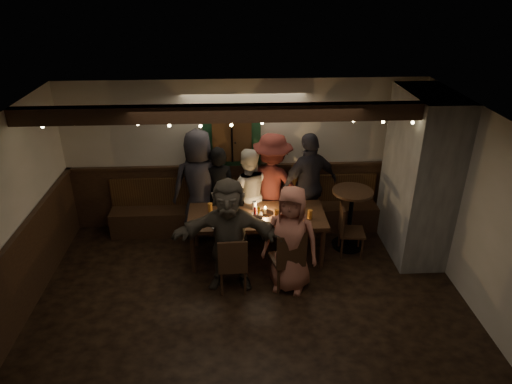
{
  "coord_description": "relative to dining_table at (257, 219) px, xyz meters",
  "views": [
    {
      "loc": [
        -0.19,
        -4.71,
        4.19
      ],
      "look_at": [
        0.15,
        1.6,
        1.05
      ],
      "focal_mm": 32.0,
      "sensor_mm": 36.0,
      "label": 1
    }
  ],
  "objects": [
    {
      "name": "person_d",
      "position": [
        0.3,
        0.75,
        0.21
      ],
      "size": [
        1.32,
        1.03,
        1.8
      ],
      "primitive_type": "imported",
      "rotation": [
        0.0,
        0.0,
        2.79
      ],
      "color": "#521E1B",
      "rests_on": "ground"
    },
    {
      "name": "person_a",
      "position": [
        -0.9,
        0.75,
        0.25
      ],
      "size": [
        1.03,
        0.8,
        1.88
      ],
      "primitive_type": "imported",
      "rotation": [
        0.0,
        0.0,
        3.38
      ],
      "color": "#232128",
      "rests_on": "ground"
    },
    {
      "name": "chair_near_right",
      "position": [
        0.41,
        -0.83,
        -0.16
      ],
      "size": [
        0.51,
        0.51,
        0.95
      ],
      "color": "black",
      "rests_on": "ground"
    },
    {
      "name": "room",
      "position": [
        0.91,
        0.02,
        0.38
      ],
      "size": [
        6.02,
        5.01,
        2.62
      ],
      "color": "black",
      "rests_on": "ground"
    },
    {
      "name": "person_g",
      "position": [
        0.43,
        -0.8,
        0.11
      ],
      "size": [
        0.9,
        0.73,
        1.6
      ],
      "primitive_type": "imported",
      "rotation": [
        0.0,
        0.0,
        -0.33
      ],
      "color": "#A96250",
      "rests_on": "ground"
    },
    {
      "name": "dining_table",
      "position": [
        0.0,
        0.0,
        0.0
      ],
      "size": [
        2.11,
        0.91,
        0.92
      ],
      "color": "black",
      "rests_on": "ground"
    },
    {
      "name": "chair_end",
      "position": [
        1.43,
        0.0,
        -0.2
      ],
      "size": [
        0.43,
        0.43,
        0.87
      ],
      "color": "black",
      "rests_on": "ground"
    },
    {
      "name": "person_b",
      "position": [
        -0.59,
        0.69,
        0.12
      ],
      "size": [
        0.62,
        0.43,
        1.62
      ],
      "primitive_type": "imported",
      "rotation": [
        0.0,
        0.0,
        3.07
      ],
      "color": "black",
      "rests_on": "ground"
    },
    {
      "name": "person_e",
      "position": [
        0.91,
        0.68,
        0.22
      ],
      "size": [
        1.16,
        0.84,
        1.83
      ],
      "primitive_type": "imported",
      "rotation": [
        0.0,
        0.0,
        3.56
      ],
      "color": "#24232B",
      "rests_on": "ground"
    },
    {
      "name": "high_top",
      "position": [
        1.53,
        0.23,
        -0.04
      ],
      "size": [
        0.64,
        0.64,
        1.02
      ],
      "color": "black",
      "rests_on": "ground"
    },
    {
      "name": "person_f",
      "position": [
        -0.42,
        -0.7,
        0.15
      ],
      "size": [
        1.6,
        0.62,
        1.69
      ],
      "primitive_type": "imported",
      "rotation": [
        0.0,
        0.0,
        -0.08
      ],
      "color": "#433D33",
      "rests_on": "ground"
    },
    {
      "name": "chair_near_left",
      "position": [
        -0.38,
        -0.88,
        -0.19
      ],
      "size": [
        0.42,
        0.42,
        0.9
      ],
      "color": "black",
      "rests_on": "ground"
    },
    {
      "name": "person_c",
      "position": [
        -0.11,
        0.66,
        0.1
      ],
      "size": [
        0.81,
        0.65,
        1.59
      ],
      "primitive_type": "imported",
      "rotation": [
        0.0,
        0.0,
        3.08
      ],
      "color": "#BBB4A7",
      "rests_on": "ground"
    }
  ]
}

